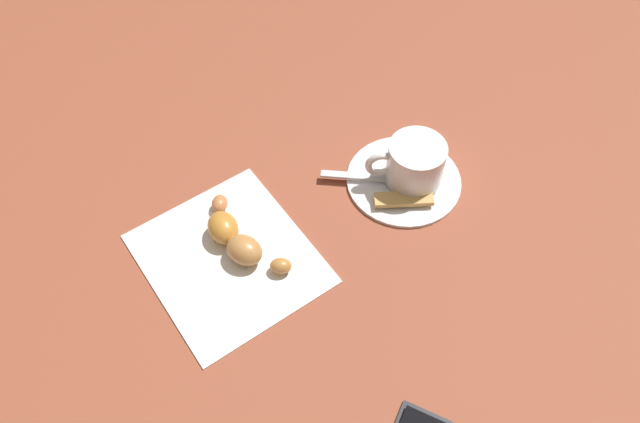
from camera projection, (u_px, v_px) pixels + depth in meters
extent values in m
plane|color=brown|center=(339.00, 220.00, 0.70)|extent=(1.80, 1.80, 0.00)
cylinder|color=white|center=(404.00, 179.00, 0.73)|extent=(0.14, 0.14, 0.01)
cylinder|color=white|center=(415.00, 163.00, 0.70)|extent=(0.07, 0.07, 0.05)
cylinder|color=black|center=(416.00, 159.00, 0.70)|extent=(0.05, 0.05, 0.00)
torus|color=white|center=(381.00, 164.00, 0.70)|extent=(0.03, 0.03, 0.04)
cube|color=silver|center=(366.00, 177.00, 0.72)|extent=(0.07, 0.09, 0.00)
ellipsoid|color=silver|center=(424.00, 180.00, 0.72)|extent=(0.03, 0.03, 0.01)
cube|color=tan|center=(404.00, 199.00, 0.70)|extent=(0.06, 0.06, 0.01)
cube|color=white|center=(229.00, 258.00, 0.67)|extent=(0.20, 0.22, 0.00)
ellipsoid|color=#C27545|center=(220.00, 204.00, 0.70)|extent=(0.03, 0.03, 0.02)
ellipsoid|color=#C07C2F|center=(223.00, 228.00, 0.67)|extent=(0.04, 0.05, 0.03)
ellipsoid|color=#B87D43|center=(244.00, 250.00, 0.65)|extent=(0.04, 0.05, 0.03)
ellipsoid|color=#B47839|center=(278.00, 263.00, 0.65)|extent=(0.03, 0.03, 0.02)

